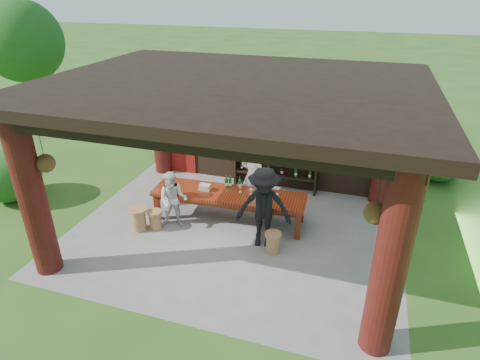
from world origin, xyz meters
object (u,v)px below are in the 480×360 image
(stool_near_right, at_px, (273,242))
(guest_man, at_px, (264,208))
(tasting_table, at_px, (229,197))
(stool_far_left, at_px, (138,219))
(guest_woman, at_px, (173,200))
(napkin_basket, at_px, (205,187))
(wine_shelf, at_px, (276,154))
(stool_near_left, at_px, (155,219))
(host, at_px, (253,177))

(stool_near_right, height_order, guest_man, guest_man)
(tasting_table, height_order, stool_far_left, tasting_table)
(guest_woman, distance_m, napkin_basket, 0.82)
(tasting_table, distance_m, guest_man, 1.28)
(wine_shelf, height_order, stool_near_left, wine_shelf)
(host, distance_m, guest_man, 1.59)
(host, xyz_separation_m, guest_woman, (-1.52, -1.36, -0.20))
(stool_near_left, xyz_separation_m, guest_woman, (0.37, 0.25, 0.45))
(guest_man, bearing_deg, stool_near_left, 173.19)
(guest_man, bearing_deg, stool_near_right, -48.14)
(guest_woman, bearing_deg, host, 25.89)
(wine_shelf, height_order, stool_far_left, wine_shelf)
(tasting_table, bearing_deg, wine_shelf, 72.09)
(tasting_table, height_order, guest_man, guest_man)
(wine_shelf, distance_m, stool_near_left, 3.69)
(tasting_table, bearing_deg, stool_near_right, -35.17)
(stool_near_right, xyz_separation_m, guest_woman, (-2.46, 0.31, 0.44))
(stool_near_left, height_order, guest_man, guest_man)
(stool_near_left, relative_size, stool_far_left, 0.84)
(tasting_table, distance_m, napkin_basket, 0.62)
(tasting_table, bearing_deg, stool_far_left, -151.37)
(stool_far_left, bearing_deg, tasting_table, 28.63)
(stool_far_left, bearing_deg, napkin_basket, 38.11)
(wine_shelf, xyz_separation_m, stool_near_right, (0.65, -2.94, -0.78))
(stool_near_left, relative_size, stool_near_right, 0.98)
(stool_far_left, distance_m, guest_man, 2.98)
(stool_near_left, xyz_separation_m, stool_far_left, (-0.35, -0.16, 0.05))
(wine_shelf, relative_size, tasting_table, 0.63)
(tasting_table, distance_m, stool_near_right, 1.64)
(stool_near_right, height_order, stool_far_left, stool_far_left)
(wine_shelf, height_order, stool_near_right, wine_shelf)
(stool_near_right, bearing_deg, wine_shelf, 102.52)
(guest_woman, xyz_separation_m, napkin_basket, (0.56, 0.59, 0.13))
(tasting_table, xyz_separation_m, stool_near_left, (-1.52, -0.86, -0.39))
(wine_shelf, relative_size, stool_near_left, 5.02)
(stool_far_left, relative_size, host, 0.31)
(tasting_table, xyz_separation_m, guest_man, (1.03, -0.71, 0.28))
(tasting_table, distance_m, host, 0.87)
(wine_shelf, bearing_deg, stool_near_right, -77.48)
(tasting_table, bearing_deg, guest_woman, -152.04)
(tasting_table, bearing_deg, napkin_basket, -177.92)
(guest_woman, relative_size, napkin_basket, 5.32)
(stool_near_left, distance_m, napkin_basket, 1.38)
(wine_shelf, distance_m, guest_man, 2.75)
(stool_near_right, distance_m, guest_woman, 2.52)
(stool_near_right, relative_size, stool_far_left, 0.85)
(wine_shelf, bearing_deg, host, -102.53)
(guest_woman, xyz_separation_m, guest_man, (2.18, -0.09, 0.23))
(napkin_basket, bearing_deg, guest_man, -22.81)
(tasting_table, bearing_deg, stool_near_left, -150.52)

